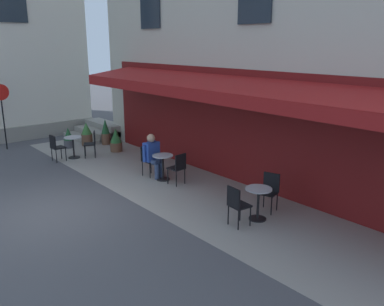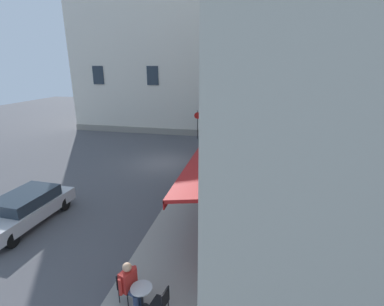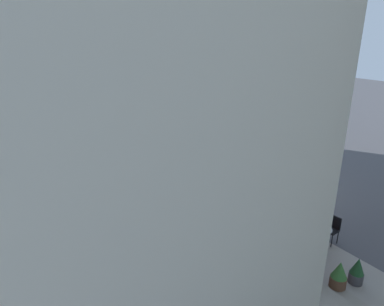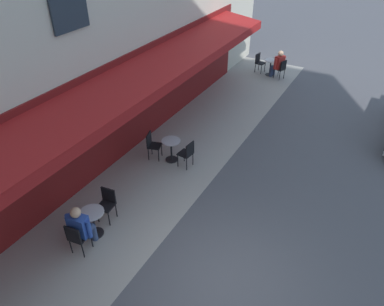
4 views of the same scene
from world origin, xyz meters
The scene contains 18 objects.
ground_plane centered at (0.00, 0.00, 0.00)m, with size 70.00×70.00×0.00m, color #4C4C51.
sidewalk_cafe_terrace centered at (-3.25, -3.40, 0.00)m, with size 20.50×3.20×0.01m, color gray.
back_alley_steps centered at (6.60, -4.59, 0.24)m, with size 2.40×1.75×0.60m.
cafe_table_mid_terrace centered at (4.15, -2.39, 0.49)m, with size 0.60×0.60×0.75m.
cafe_chair_black_corner_left centered at (4.11, -1.75, 0.55)m, with size 0.42×0.42×0.91m.
cafe_chair_black_back_row centered at (3.85, -2.94, 0.55)m, with size 0.54×0.54×0.91m.
cafe_table_streetside centered at (0.25, -3.40, 0.49)m, with size 0.60×0.60×0.75m.
cafe_chair_black_by_window centered at (0.88, -3.32, 0.55)m, with size 0.45×0.45×0.91m.
cafe_chair_black_under_awning centered at (-0.38, -3.48, 0.55)m, with size 0.45×0.45×0.91m.
cafe_table_far_end centered at (-3.38, -3.42, 0.49)m, with size 0.60×0.60×0.75m.
cafe_chair_black_near_door centered at (-3.32, -2.79, 0.55)m, with size 0.44×0.44×0.91m.
cafe_chair_black_corner_right centered at (-3.20, -4.03, 0.55)m, with size 0.50×0.50×0.91m.
seated_companion_in_blue centered at (0.66, -3.35, 0.70)m, with size 0.58×0.66×1.30m.
no_parking_sign centered at (6.90, -0.95, 1.79)m, with size 0.10×0.59×2.60m.
potted_plant_entrance_right centered at (5.55, -3.56, 0.44)m, with size 0.42×0.42×0.91m.
potted_plant_under_sign centered at (3.99, -3.97, 0.42)m, with size 0.44×0.44×0.86m.
potted_plant_entrance_left centered at (5.21, -4.20, 0.49)m, with size 0.34×0.34×1.01m.
potted_plant_by_steps centered at (5.64, -2.85, 0.38)m, with size 0.38×0.38×0.77m.
Camera 1 is at (-8.95, 3.15, 3.87)m, focal length 37.86 mm.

